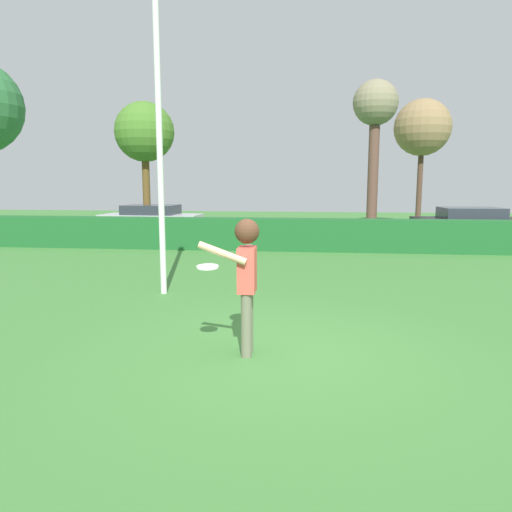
{
  "coord_description": "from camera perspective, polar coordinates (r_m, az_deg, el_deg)",
  "views": [
    {
      "loc": [
        0.37,
        -6.02,
        2.25
      ],
      "look_at": [
        -0.44,
        1.02,
        1.15
      ],
      "focal_mm": 34.01,
      "sensor_mm": 36.0,
      "label": 1
    }
  ],
  "objects": [
    {
      "name": "parked_car_black",
      "position": [
        20.35,
        23.9,
        3.65
      ],
      "size": [
        4.27,
        1.96,
        1.25
      ],
      "color": "black",
      "rests_on": "ground"
    },
    {
      "name": "bare_elm_tree",
      "position": [
        24.73,
        18.98,
        14.03
      ],
      "size": [
        2.63,
        2.63,
        6.05
      ],
      "color": "#51372A",
      "rests_on": "ground"
    },
    {
      "name": "parked_car_silver",
      "position": [
        21.19,
        -12.2,
        4.38
      ],
      "size": [
        4.26,
        1.93,
        1.25
      ],
      "color": "#B7B7BC",
      "rests_on": "ground"
    },
    {
      "name": "willow_tree",
      "position": [
        20.99,
        13.84,
        16.1
      ],
      "size": [
        1.82,
        1.82,
        6.29
      ],
      "color": "brown",
      "rests_on": "ground"
    },
    {
      "name": "ground_plane",
      "position": [
        6.44,
        2.89,
        -11.64
      ],
      "size": [
        60.0,
        60.0,
        0.0
      ],
      "primitive_type": "plane",
      "color": "#3F7A36"
    },
    {
      "name": "lamppost",
      "position": [
        9.81,
        -11.33,
        14.51
      ],
      "size": [
        0.24,
        0.24,
        5.87
      ],
      "color": "silver",
      "rests_on": "ground"
    },
    {
      "name": "hedge_row",
      "position": [
        15.95,
        5.19,
        2.53
      ],
      "size": [
        22.16,
        0.9,
        1.03
      ],
      "primitive_type": "cube",
      "color": "#1C5B27",
      "rests_on": "ground"
    },
    {
      "name": "frisbee",
      "position": [
        6.02,
        -5.72,
        -1.28
      ],
      "size": [
        0.28,
        0.28,
        0.04
      ],
      "color": "white"
    },
    {
      "name": "oak_tree",
      "position": [
        21.84,
        -12.98,
        13.9
      ],
      "size": [
        2.53,
        2.53,
        5.6
      ],
      "color": "brown",
      "rests_on": "ground"
    },
    {
      "name": "person",
      "position": [
        6.2,
        -1.15,
        -1.71
      ],
      "size": [
        0.74,
        0.57,
        1.78
      ],
      "color": "#6B6D56",
      "rests_on": "ground"
    }
  ]
}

